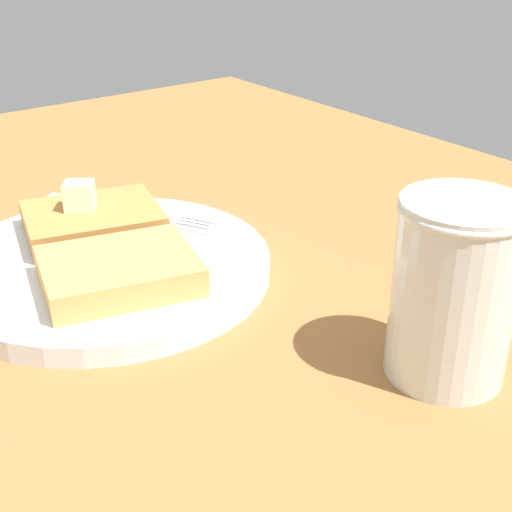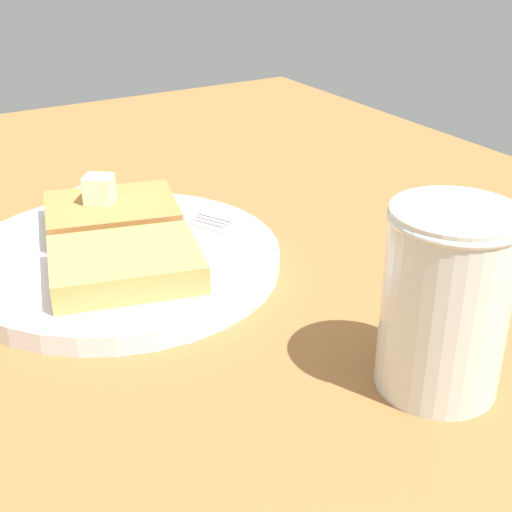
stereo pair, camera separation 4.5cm
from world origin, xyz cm
name	(u,v)px [view 2 (the right image)]	position (x,y,z in cm)	size (l,w,h in cm)	color
table_surface	(80,292)	(0.00, 0.00, 1.10)	(98.29, 98.29, 2.20)	#9B6234
plate	(120,257)	(-0.20, 3.36, 3.04)	(23.67, 23.67, 1.45)	white
toast_slice_left	(112,214)	(-4.57, 4.50, 4.65)	(8.07, 10.06, 2.00)	#B57B3E
toast_slice_middle	(126,264)	(4.18, 2.22, 4.65)	(8.07, 10.06, 2.00)	tan
butter_pat_primary	(99,189)	(-5.12, 3.86, 6.72)	(2.16, 1.94, 2.16)	#F7EECB
fork	(158,209)	(-5.59, 8.83, 3.83)	(14.88, 8.61, 0.36)	silver
syrup_jar	(444,310)	(22.63, 13.43, 7.05)	(7.07, 7.07, 10.71)	#441B0E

